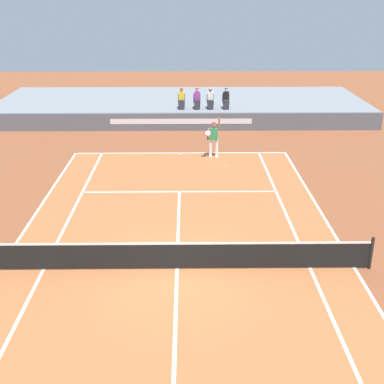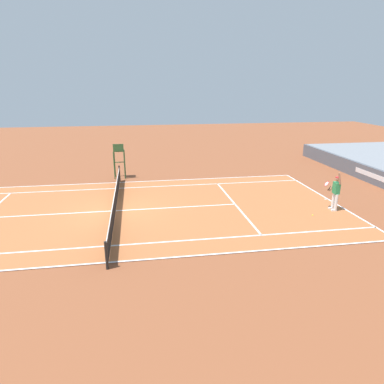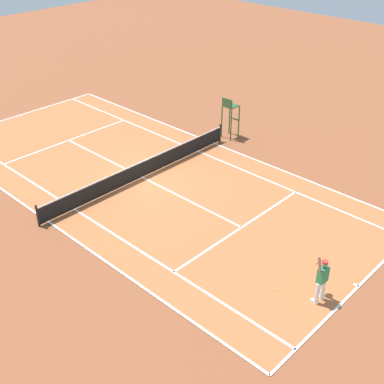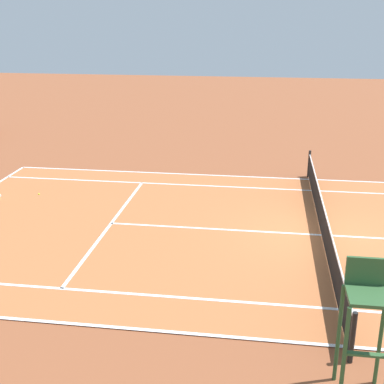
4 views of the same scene
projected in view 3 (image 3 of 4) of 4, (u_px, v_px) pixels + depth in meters
name	position (u px, v px, depth m)	size (l,w,h in m)	color
ground_plane	(143.00, 178.00, 25.79)	(80.00, 80.00, 0.00)	brown
court	(143.00, 178.00, 25.79)	(11.08, 23.88, 0.03)	#B76638
net	(142.00, 169.00, 25.52)	(11.98, 0.10, 1.07)	black
tennis_player	(322.00, 279.00, 17.59)	(0.79, 0.62, 2.08)	white
tennis_ball	(275.00, 289.00, 18.58)	(0.07, 0.07, 0.07)	#D1E533
umpire_chair	(230.00, 112.00, 29.21)	(0.77, 0.77, 2.44)	#2D562D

